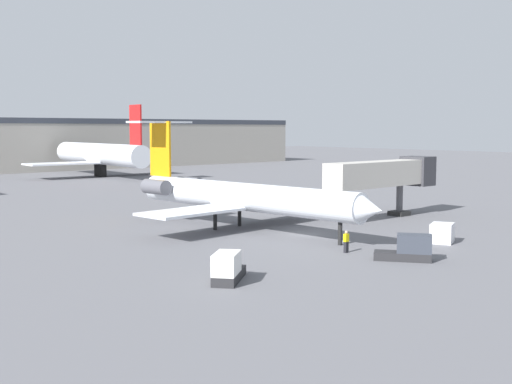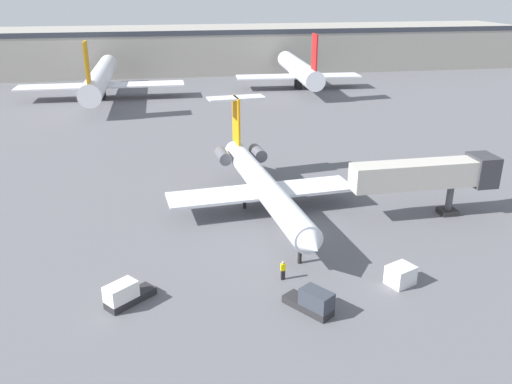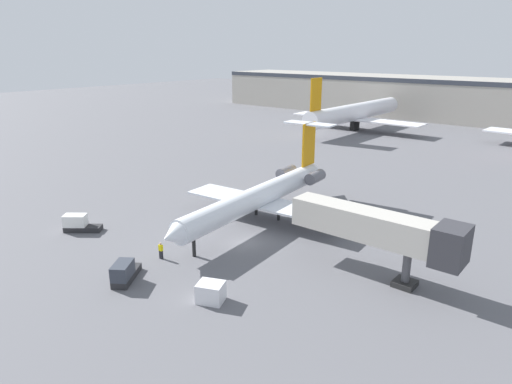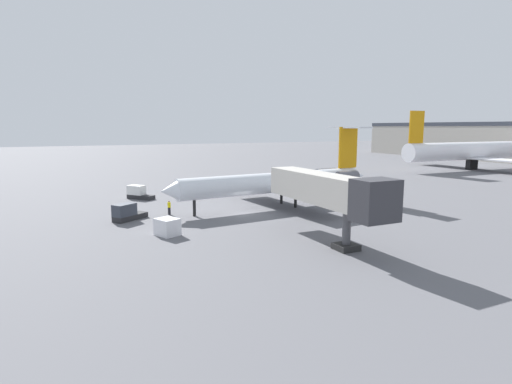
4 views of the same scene
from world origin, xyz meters
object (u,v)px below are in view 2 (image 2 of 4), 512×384
object	(u,v)px
parked_airliner_west_end	(101,78)
parked_airliner_west_mid	(299,70)
ground_crew_marshaller	(283,270)
baggage_tug_trailing	(125,294)
regional_jet	(261,182)
baggage_tug_lead	(313,302)
jet_bridge	(433,174)
cargo_container_uld	(401,275)

from	to	relation	value
parked_airliner_west_end	parked_airliner_west_mid	distance (m)	43.61
ground_crew_marshaller	baggage_tug_trailing	distance (m)	12.69
baggage_tug_trailing	parked_airliner_west_mid	bearing A→B (deg)	67.17
ground_crew_marshaller	parked_airliner_west_mid	distance (m)	84.93
regional_jet	parked_airliner_west_end	bearing A→B (deg)	109.07
baggage_tug_lead	parked_airliner_west_end	world-z (taller)	parked_airliner_west_end
jet_bridge	baggage_tug_trailing	world-z (taller)	jet_bridge
cargo_container_uld	baggage_tug_lead	bearing A→B (deg)	-162.71
parked_airliner_west_end	parked_airliner_west_mid	world-z (taller)	parked_airliner_west_end
baggage_tug_lead	baggage_tug_trailing	world-z (taller)	same
regional_jet	ground_crew_marshaller	distance (m)	14.68
cargo_container_uld	parked_airliner_west_end	xyz separation A→B (m)	(-30.22, 80.19, 3.58)
parked_airliner_west_mid	baggage_tug_trailing	bearing A→B (deg)	-112.83
parked_airliner_west_mid	cargo_container_uld	bearing A→B (deg)	-98.91
regional_jet	baggage_tug_trailing	bearing A→B (deg)	-130.46
regional_jet	jet_bridge	bearing A→B (deg)	-14.74
baggage_tug_trailing	cargo_container_uld	xyz separation A→B (m)	(21.84, -0.97, -0.03)
baggage_tug_lead	parked_airliner_west_end	xyz separation A→B (m)	(-22.12, 82.71, 3.54)
baggage_tug_trailing	ground_crew_marshaller	bearing A→B (deg)	6.36
regional_jet	baggage_tug_trailing	size ratio (longest dim) A/B	7.59
ground_crew_marshaller	baggage_tug_trailing	size ratio (longest dim) A/B	0.42
ground_crew_marshaller	baggage_tug_trailing	world-z (taller)	baggage_tug_trailing
ground_crew_marshaller	cargo_container_uld	size ratio (longest dim) A/B	0.65
jet_bridge	cargo_container_uld	xyz separation A→B (m)	(-8.78, -12.33, -3.80)
parked_airliner_west_end	cargo_container_uld	bearing A→B (deg)	-69.35
baggage_tug_trailing	parked_airliner_west_end	xyz separation A→B (m)	(-8.38, 79.22, 3.54)
baggage_tug_trailing	parked_airliner_west_mid	world-z (taller)	parked_airliner_west_mid
regional_jet	parked_airliner_west_mid	size ratio (longest dim) A/B	0.89
baggage_tug_trailing	parked_airliner_west_end	world-z (taller)	parked_airliner_west_end
regional_jet	parked_airliner_west_mid	bearing A→B (deg)	72.29
ground_crew_marshaller	baggage_tug_lead	size ratio (longest dim) A/B	0.41
jet_bridge	baggage_tug_lead	xyz separation A→B (m)	(-16.88, -14.85, -3.76)
regional_jet	ground_crew_marshaller	size ratio (longest dim) A/B	17.91
cargo_container_uld	ground_crew_marshaller	bearing A→B (deg)	165.59
baggage_tug_lead	parked_airliner_west_mid	world-z (taller)	parked_airliner_west_mid
cargo_container_uld	parked_airliner_west_end	world-z (taller)	parked_airliner_west_end
regional_jet	baggage_tug_lead	bearing A→B (deg)	-89.36
jet_bridge	parked_airliner_west_end	bearing A→B (deg)	119.89
jet_bridge	ground_crew_marshaller	size ratio (longest dim) A/B	9.13
regional_jet	baggage_tug_trailing	xyz separation A→B (m)	(-13.53, -15.86, -2.41)
ground_crew_marshaller	jet_bridge	bearing A→B (deg)	28.92
cargo_container_uld	parked_airliner_west_mid	xyz separation A→B (m)	(13.21, 84.21, 3.53)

